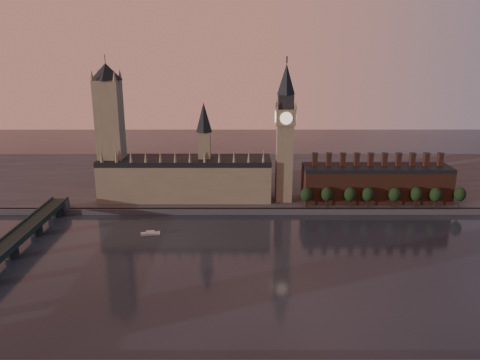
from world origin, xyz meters
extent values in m
plane|color=black|center=(0.00, 0.00, 0.00)|extent=(900.00, 900.00, 0.00)
cube|color=#494A4E|center=(0.00, 90.00, 2.00)|extent=(900.00, 4.00, 4.00)
cube|color=#494A4E|center=(0.00, 180.00, 2.00)|extent=(900.00, 180.00, 4.00)
cube|color=#80765B|center=(-65.00, 115.00, 18.00)|extent=(130.00, 30.00, 28.00)
cube|color=black|center=(-65.00, 115.00, 34.00)|extent=(130.00, 30.00, 4.00)
cube|color=#80765B|center=(-50.00, 115.00, 44.00)|extent=(9.00, 9.00, 24.00)
cone|color=black|center=(-50.00, 115.00, 67.00)|extent=(12.00, 12.00, 22.00)
cone|color=#80765B|center=(-124.00, 101.00, 41.00)|extent=(2.60, 2.60, 10.00)
cone|color=#80765B|center=(-113.27, 101.00, 41.00)|extent=(2.60, 2.60, 10.00)
cone|color=#80765B|center=(-102.55, 101.00, 41.00)|extent=(2.60, 2.60, 10.00)
cone|color=#80765B|center=(-91.82, 101.00, 41.00)|extent=(2.60, 2.60, 10.00)
cone|color=#80765B|center=(-81.09, 101.00, 41.00)|extent=(2.60, 2.60, 10.00)
cone|color=#80765B|center=(-70.36, 101.00, 41.00)|extent=(2.60, 2.60, 10.00)
cone|color=#80765B|center=(-59.64, 101.00, 41.00)|extent=(2.60, 2.60, 10.00)
cone|color=#80765B|center=(-48.91, 101.00, 41.00)|extent=(2.60, 2.60, 10.00)
cone|color=#80765B|center=(-38.18, 101.00, 41.00)|extent=(2.60, 2.60, 10.00)
cone|color=#80765B|center=(-27.45, 101.00, 41.00)|extent=(2.60, 2.60, 10.00)
cone|color=#80765B|center=(-16.73, 101.00, 41.00)|extent=(2.60, 2.60, 10.00)
cone|color=#80765B|center=(-6.00, 101.00, 41.00)|extent=(2.60, 2.60, 10.00)
cube|color=#80765B|center=(-120.00, 115.00, 49.00)|extent=(18.00, 18.00, 90.00)
cone|color=black|center=(-120.00, 115.00, 100.00)|extent=(24.00, 24.00, 12.00)
cylinder|color=#232326|center=(-120.00, 115.00, 106.00)|extent=(0.50, 0.50, 12.00)
cone|color=#80765B|center=(-128.00, 107.00, 98.00)|extent=(3.00, 3.00, 8.00)
cone|color=#80765B|center=(-112.00, 107.00, 98.00)|extent=(3.00, 3.00, 8.00)
cone|color=#80765B|center=(-128.00, 123.00, 98.00)|extent=(3.00, 3.00, 8.00)
cone|color=#80765B|center=(-112.00, 123.00, 98.00)|extent=(3.00, 3.00, 8.00)
cube|color=#80765B|center=(10.00, 110.00, 33.00)|extent=(12.00, 12.00, 58.00)
cube|color=#80765B|center=(10.00, 110.00, 68.00)|extent=(14.00, 14.00, 12.00)
cube|color=#232326|center=(10.00, 110.00, 79.00)|extent=(11.00, 11.00, 10.00)
cone|color=black|center=(10.00, 110.00, 95.00)|extent=(13.00, 13.00, 22.00)
cylinder|color=#232326|center=(10.00, 110.00, 108.50)|extent=(1.00, 1.00, 5.00)
cylinder|color=beige|center=(10.00, 102.80, 68.00)|extent=(9.00, 0.50, 9.00)
cylinder|color=beige|center=(10.00, 117.20, 68.00)|extent=(9.00, 0.50, 9.00)
cylinder|color=beige|center=(2.80, 110.00, 68.00)|extent=(0.50, 9.00, 9.00)
cylinder|color=beige|center=(17.20, 110.00, 68.00)|extent=(0.50, 9.00, 9.00)
cone|color=#80765B|center=(3.50, 103.50, 77.00)|extent=(2.00, 2.00, 6.00)
cone|color=#80765B|center=(16.50, 103.50, 77.00)|extent=(2.00, 2.00, 6.00)
cone|color=#80765B|center=(3.50, 116.50, 77.00)|extent=(2.00, 2.00, 6.00)
cone|color=#80765B|center=(16.50, 116.50, 77.00)|extent=(2.00, 2.00, 6.00)
cube|color=#522D1F|center=(80.00, 110.00, 16.00)|extent=(110.00, 25.00, 24.00)
cube|color=black|center=(80.00, 110.00, 29.50)|extent=(110.00, 25.00, 3.00)
cube|color=#522D1F|center=(33.00, 110.00, 35.50)|extent=(3.50, 3.50, 9.00)
cube|color=#232326|center=(33.00, 110.00, 40.50)|extent=(4.20, 4.20, 1.00)
cube|color=#522D1F|center=(43.44, 110.00, 35.50)|extent=(3.50, 3.50, 9.00)
cube|color=#232326|center=(43.44, 110.00, 40.50)|extent=(4.20, 4.20, 1.00)
cube|color=#522D1F|center=(53.89, 110.00, 35.50)|extent=(3.50, 3.50, 9.00)
cube|color=#232326|center=(53.89, 110.00, 40.50)|extent=(4.20, 4.20, 1.00)
cube|color=#522D1F|center=(64.33, 110.00, 35.50)|extent=(3.50, 3.50, 9.00)
cube|color=#232326|center=(64.33, 110.00, 40.50)|extent=(4.20, 4.20, 1.00)
cube|color=#522D1F|center=(74.78, 110.00, 35.50)|extent=(3.50, 3.50, 9.00)
cube|color=#232326|center=(74.78, 110.00, 40.50)|extent=(4.20, 4.20, 1.00)
cube|color=#522D1F|center=(85.22, 110.00, 35.50)|extent=(3.50, 3.50, 9.00)
cube|color=#232326|center=(85.22, 110.00, 40.50)|extent=(4.20, 4.20, 1.00)
cube|color=#522D1F|center=(95.67, 110.00, 35.50)|extent=(3.50, 3.50, 9.00)
cube|color=#232326|center=(95.67, 110.00, 40.50)|extent=(4.20, 4.20, 1.00)
cube|color=#522D1F|center=(106.11, 110.00, 35.50)|extent=(3.50, 3.50, 9.00)
cube|color=#232326|center=(106.11, 110.00, 40.50)|extent=(4.20, 4.20, 1.00)
cube|color=#522D1F|center=(116.56, 110.00, 35.50)|extent=(3.50, 3.50, 9.00)
cube|color=#232326|center=(116.56, 110.00, 40.50)|extent=(4.20, 4.20, 1.00)
cube|color=#522D1F|center=(127.00, 110.00, 35.50)|extent=(3.50, 3.50, 9.00)
cube|color=#232326|center=(127.00, 110.00, 40.50)|extent=(4.20, 4.20, 1.00)
cylinder|color=black|center=(25.32, 94.03, 7.00)|extent=(0.80, 0.80, 6.00)
ellipsoid|color=black|center=(25.32, 94.03, 13.50)|extent=(8.60, 8.60, 10.75)
cylinder|color=black|center=(40.47, 95.02, 7.00)|extent=(0.80, 0.80, 6.00)
ellipsoid|color=black|center=(40.47, 95.02, 13.50)|extent=(8.60, 8.60, 10.75)
cylinder|color=black|center=(57.39, 94.68, 7.00)|extent=(0.80, 0.80, 6.00)
ellipsoid|color=black|center=(57.39, 94.68, 13.50)|extent=(8.60, 8.60, 10.75)
cylinder|color=black|center=(70.32, 94.27, 7.00)|extent=(0.80, 0.80, 6.00)
ellipsoid|color=black|center=(70.32, 94.27, 13.50)|extent=(8.60, 8.60, 10.75)
cylinder|color=black|center=(89.70, 93.90, 7.00)|extent=(0.80, 0.80, 6.00)
ellipsoid|color=black|center=(89.70, 93.90, 13.50)|extent=(8.60, 8.60, 10.75)
cylinder|color=black|center=(105.87, 95.04, 7.00)|extent=(0.80, 0.80, 6.00)
ellipsoid|color=black|center=(105.87, 95.04, 13.50)|extent=(8.60, 8.60, 10.75)
cylinder|color=black|center=(119.52, 93.64, 7.00)|extent=(0.80, 0.80, 6.00)
ellipsoid|color=black|center=(119.52, 93.64, 13.50)|extent=(8.60, 8.60, 10.75)
cylinder|color=black|center=(137.78, 94.88, 7.00)|extent=(0.80, 0.80, 6.00)
ellipsoid|color=black|center=(137.78, 94.88, 13.50)|extent=(8.60, 8.60, 10.75)
cube|color=black|center=(-149.50, -5.00, 10.90)|extent=(1.00, 200.00, 1.30)
cube|color=#494A4E|center=(-155.00, 90.00, 7.00)|extent=(14.00, 8.00, 6.00)
cylinder|color=#232326|center=(-155.00, 17.00, 3.88)|extent=(8.00, 8.00, 7.75)
cylinder|color=#232326|center=(-155.00, 51.00, 3.88)|extent=(8.00, 8.00, 7.75)
cylinder|color=#232326|center=(-155.00, 85.00, 3.88)|extent=(8.00, 8.00, 7.75)
cube|color=#BCBCBC|center=(-81.35, 51.17, 0.70)|extent=(12.71, 5.53, 1.41)
cube|color=#BCBCBC|center=(-81.35, 51.17, 1.93)|extent=(5.64, 3.48, 1.05)
camera|label=1|loc=(-23.37, -230.55, 117.40)|focal=35.00mm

